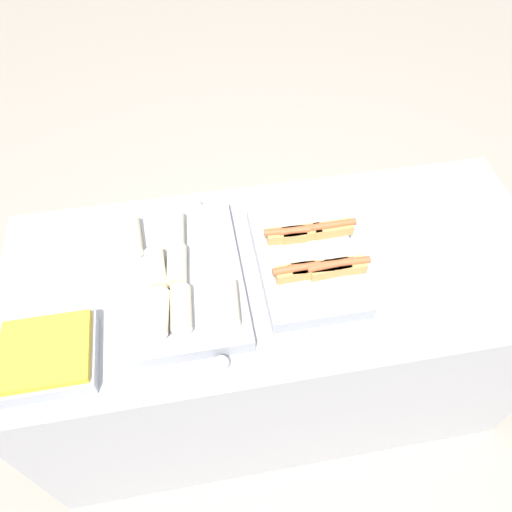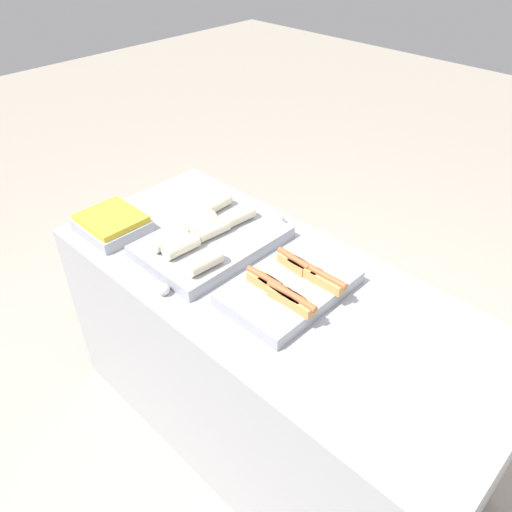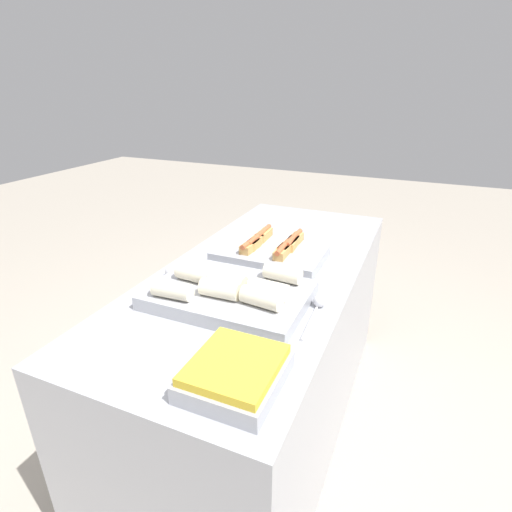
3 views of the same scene
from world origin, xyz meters
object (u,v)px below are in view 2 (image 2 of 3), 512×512
Objects in this scene: tray_hotdogs at (290,287)px; tray_side_front at (112,224)px; tray_wraps at (210,239)px; serving_spoon_far at (276,219)px; serving_spoon_near at (160,287)px.

tray_hotdogs is 0.80m from tray_side_front.
serving_spoon_far is at bearing 78.28° from tray_wraps.
serving_spoon_far is (-0.01, 0.61, 0.00)m from serving_spoon_near.
tray_hotdogs is 0.41m from tray_wraps.
tray_hotdogs is at bearing 14.75° from tray_side_front.
tray_wraps is at bearing 28.55° from tray_side_front.
tray_hotdogs reaches higher than serving_spoon_near.
tray_wraps is 2.26× the size of serving_spoon_near.
tray_side_front is at bearing -151.45° from tray_wraps.
serving_spoon_near is (0.07, -0.30, -0.02)m from tray_wraps.
serving_spoon_near is 1.09× the size of serving_spoon_far.
tray_wraps is 0.42m from tray_side_front.
tray_wraps is at bearing -101.72° from serving_spoon_far.
serving_spoon_near is (0.44, -0.10, -0.02)m from tray_side_front.
tray_hotdogs is 1.77× the size of tray_side_front.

